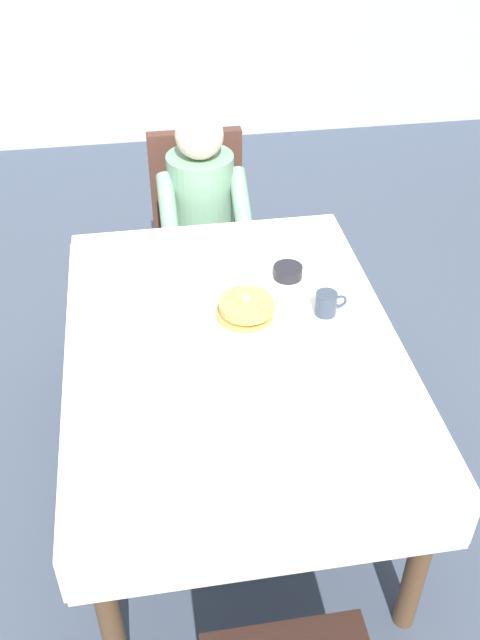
{
  "coord_description": "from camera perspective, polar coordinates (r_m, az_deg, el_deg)",
  "views": [
    {
      "loc": [
        -0.26,
        -1.8,
        2.24
      ],
      "look_at": [
        0.03,
        0.02,
        0.79
      ],
      "focal_mm": 39.44,
      "sensor_mm": 36.0,
      "label": 1
    }
  ],
  "objects": [
    {
      "name": "spoon_near_edge",
      "position": [
        2.17,
        0.77,
        -5.46
      ],
      "size": [
        0.15,
        0.02,
        0.0
      ],
      "primitive_type": "cube",
      "rotation": [
        0.0,
        0.0,
        0.03
      ],
      "color": "silver",
      "rests_on": "dining_table_main"
    },
    {
      "name": "syrup_pitcher",
      "position": [
        2.45,
        -6.62,
        1.21
      ],
      "size": [
        0.08,
        0.08,
        0.07
      ],
      "color": "silver",
      "rests_on": "dining_table_main"
    },
    {
      "name": "dining_table_main",
      "position": [
        2.41,
        -0.6,
        -3.03
      ],
      "size": [
        1.12,
        1.52,
        0.74
      ],
      "color": "white",
      "rests_on": "ground"
    },
    {
      "name": "fork_left_of_plate",
      "position": [
        2.39,
        -3.94,
        -0.72
      ],
      "size": [
        0.03,
        0.18,
        0.0
      ],
      "primitive_type": "cube",
      "rotation": [
        0.0,
        0.0,
        1.66
      ],
      "color": "silver",
      "rests_on": "dining_table_main"
    },
    {
      "name": "chair_diner",
      "position": [
        3.44,
        -3.3,
        8.23
      ],
      "size": [
        0.44,
        0.45,
        0.93
      ],
      "rotation": [
        0.0,
        0.0,
        3.14
      ],
      "color": "#4C2D23",
      "rests_on": "ground"
    },
    {
      "name": "plate_breakfast",
      "position": [
        2.42,
        0.48,
        0.12
      ],
      "size": [
        0.28,
        0.28,
        0.02
      ],
      "primitive_type": "cylinder",
      "color": "white",
      "rests_on": "dining_table_main"
    },
    {
      "name": "cup_coffee",
      "position": [
        2.45,
        7.04,
        1.35
      ],
      "size": [
        0.11,
        0.08,
        0.08
      ],
      "color": "#333D4C",
      "rests_on": "dining_table_main"
    },
    {
      "name": "ground_plane",
      "position": [
        2.88,
        -0.52,
        -12.81
      ],
      "size": [
        14.0,
        14.0,
        0.0
      ],
      "primitive_type": "plane",
      "color": "#3D4756"
    },
    {
      "name": "napkin_folded",
      "position": [
        2.27,
        -5.15,
        -3.22
      ],
      "size": [
        0.17,
        0.13,
        0.01
      ],
      "primitive_type": "cube",
      "rotation": [
        0.0,
        0.0,
        -0.04
      ],
      "color": "white",
      "rests_on": "dining_table_main"
    },
    {
      "name": "knife_right_of_plate",
      "position": [
        2.44,
        4.96,
        0.16
      ],
      "size": [
        0.03,
        0.2,
        0.0
      ],
      "primitive_type": "cube",
      "rotation": [
        0.0,
        0.0,
        1.67
      ],
      "color": "silver",
      "rests_on": "dining_table_main"
    },
    {
      "name": "bowl_butter",
      "position": [
        2.63,
        3.9,
        3.92
      ],
      "size": [
        0.11,
        0.11,
        0.04
      ],
      "primitive_type": "cylinder",
      "color": "black",
      "rests_on": "dining_table_main"
    },
    {
      "name": "breakfast_stack",
      "position": [
        2.4,
        0.45,
        0.95
      ],
      "size": [
        0.2,
        0.21,
        0.08
      ],
      "color": "tan",
      "rests_on": "plate_breakfast"
    },
    {
      "name": "diner_person",
      "position": [
        3.23,
        -3.07,
        9.0
      ],
      "size": [
        0.4,
        0.43,
        1.12
      ],
      "rotation": [
        0.0,
        0.0,
        3.14
      ],
      "color": "gray",
      "rests_on": "ground"
    }
  ]
}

